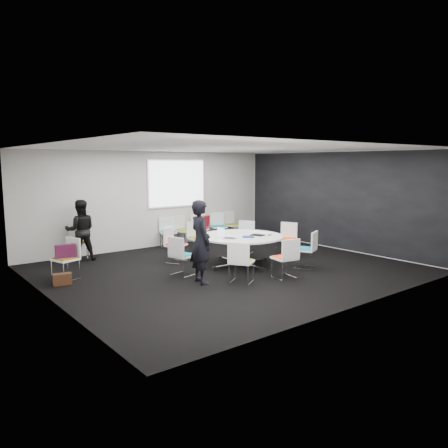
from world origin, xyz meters
TOP-DOWN VIEW (x-y plane):
  - room_shell at (0.09, 0.00)m, footprint 8.08×7.08m
  - conference_table at (0.48, 0.09)m, footprint 2.03×2.03m
  - projection_screen at (0.80, 3.46)m, footprint 1.90×0.03m
  - chair_ring_a at (2.13, 0.17)m, footprint 0.60×0.60m
  - chair_ring_b at (1.46, 1.11)m, footprint 0.62×0.62m
  - chair_ring_c at (0.37, 1.76)m, footprint 0.50×0.49m
  - chair_ring_d at (-0.62, 1.31)m, footprint 0.62×0.61m
  - chair_ring_e at (-1.17, 0.14)m, footprint 0.55×0.55m
  - chair_ring_f at (-0.55, -1.13)m, footprint 0.63×0.63m
  - chair_ring_g at (0.43, -1.43)m, footprint 0.52×0.51m
  - chair_ring_h at (1.50, -1.08)m, footprint 0.61×0.60m
  - chair_back_a at (0.28, 3.16)m, footprint 0.60×0.59m
  - chair_back_b at (0.83, 3.17)m, footprint 0.56×0.55m
  - chair_back_c at (1.39, 3.13)m, footprint 0.57×0.57m
  - chair_back_d at (2.12, 3.12)m, footprint 0.59×0.58m
  - chair_back_e at (2.73, 3.15)m, footprint 0.49×0.48m
  - chair_spare_left at (-3.30, 1.37)m, footprint 0.57×0.58m
  - chair_person_back at (-2.37, 3.17)m, footprint 0.56×0.56m
  - person_main at (-1.19, -0.60)m, footprint 0.51×0.69m
  - person_back at (-2.38, 3.00)m, footprint 0.90×0.79m
  - laptop at (0.03, -0.04)m, footprint 0.34×0.38m
  - laptop_lid at (-0.11, 0.12)m, footprint 0.06×0.30m
  - notebook_black at (0.80, -0.15)m, footprint 0.29×0.35m
  - tablet_folio at (0.45, -0.21)m, footprint 0.33×0.31m
  - papers_right at (1.12, 0.30)m, footprint 0.35×0.29m
  - papers_front at (1.22, 0.04)m, footprint 0.36×0.31m
  - cup at (0.45, 0.50)m, footprint 0.08×0.08m
  - phone at (1.05, -0.30)m, footprint 0.15×0.10m
  - maroon_bag at (-3.31, 1.37)m, footprint 0.42×0.21m
  - brown_bag at (-3.51, 1.01)m, footprint 0.38×0.22m
  - red_jacket at (1.38, 2.90)m, footprint 0.47×0.29m

SIDE VIEW (x-z plane):
  - brown_bag at x=-3.51m, z-range 0.00..0.24m
  - chair_ring_a at x=2.13m, z-range -0.16..0.72m
  - chair_ring_b at x=1.46m, z-range -0.16..0.72m
  - chair_ring_c at x=0.37m, z-range -0.16..0.72m
  - chair_ring_d at x=-0.62m, z-range -0.16..0.72m
  - chair_ring_e at x=-1.17m, z-range -0.16..0.72m
  - chair_ring_f at x=-0.55m, z-range -0.16..0.72m
  - chair_ring_g at x=0.43m, z-range -0.16..0.72m
  - chair_ring_h at x=1.50m, z-range -0.16..0.72m
  - chair_back_a at x=0.28m, z-range -0.16..0.72m
  - chair_back_b at x=0.83m, z-range -0.16..0.72m
  - chair_back_c at x=1.39m, z-range -0.16..0.72m
  - chair_back_d at x=2.12m, z-range -0.16..0.72m
  - chair_back_e at x=2.73m, z-range -0.16..0.72m
  - chair_spare_left at x=-3.30m, z-range -0.16..0.72m
  - chair_person_back at x=-2.37m, z-range -0.16..0.72m
  - conference_table at x=0.48m, z-range 0.15..0.88m
  - maroon_bag at x=-3.31m, z-range 0.48..0.76m
  - red_jacket at x=1.38m, z-range 0.52..0.88m
  - papers_right at x=1.12m, z-range 0.73..0.73m
  - papers_front at x=1.22m, z-range 0.73..0.73m
  - phone at x=1.05m, z-range 0.73..0.74m
  - notebook_black at x=0.80m, z-range 0.73..0.75m
  - laptop at x=0.03m, z-range 0.73..0.76m
  - tablet_folio at x=0.45m, z-range 0.73..0.76m
  - cup at x=0.45m, z-range 0.73..0.82m
  - person_back at x=-2.38m, z-range 0.00..1.55m
  - laptop_lid at x=-0.11m, z-range 0.75..0.97m
  - person_main at x=-1.19m, z-range 0.00..1.73m
  - room_shell at x=0.09m, z-range -0.04..2.84m
  - projection_screen at x=0.80m, z-range 1.17..2.53m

